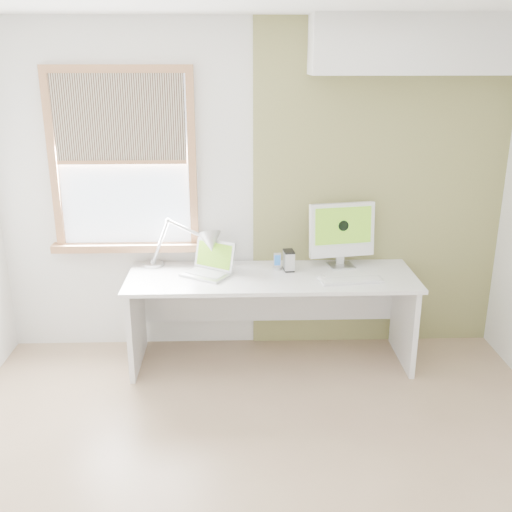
{
  "coord_description": "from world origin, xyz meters",
  "views": [
    {
      "loc": [
        -0.13,
        -2.85,
        2.32
      ],
      "look_at": [
        0.0,
        1.05,
        1.0
      ],
      "focal_mm": 41.67,
      "sensor_mm": 36.0,
      "label": 1
    }
  ],
  "objects_px": {
    "external_drive": "(289,260)",
    "imac": "(342,231)",
    "desk": "(271,296)",
    "desk_lamp": "(199,244)",
    "laptop": "(210,266)"
  },
  "relations": [
    {
      "from": "desk_lamp",
      "to": "laptop",
      "type": "height_order",
      "value": "desk_lamp"
    },
    {
      "from": "desk_lamp",
      "to": "external_drive",
      "type": "height_order",
      "value": "desk_lamp"
    },
    {
      "from": "desk",
      "to": "laptop",
      "type": "height_order",
      "value": "laptop"
    },
    {
      "from": "imac",
      "to": "laptop",
      "type": "bearing_deg",
      "value": -172.01
    },
    {
      "from": "desk",
      "to": "imac",
      "type": "bearing_deg",
      "value": 14.43
    },
    {
      "from": "desk_lamp",
      "to": "laptop",
      "type": "relative_size",
      "value": 1.54
    },
    {
      "from": "desk_lamp",
      "to": "laptop",
      "type": "distance_m",
      "value": 0.19
    },
    {
      "from": "desk",
      "to": "imac",
      "type": "height_order",
      "value": "imac"
    },
    {
      "from": "external_drive",
      "to": "imac",
      "type": "height_order",
      "value": "imac"
    },
    {
      "from": "laptop",
      "to": "external_drive",
      "type": "relative_size",
      "value": 2.77
    },
    {
      "from": "external_drive",
      "to": "imac",
      "type": "bearing_deg",
      "value": 11.5
    },
    {
      "from": "desk",
      "to": "imac",
      "type": "xyz_separation_m",
      "value": [
        0.56,
        0.14,
        0.48
      ]
    },
    {
      "from": "desk_lamp",
      "to": "external_drive",
      "type": "relative_size",
      "value": 4.28
    },
    {
      "from": "desk_lamp",
      "to": "imac",
      "type": "xyz_separation_m",
      "value": [
        1.11,
        0.06,
        0.08
      ]
    },
    {
      "from": "desk",
      "to": "desk_lamp",
      "type": "relative_size",
      "value": 3.24
    }
  ]
}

